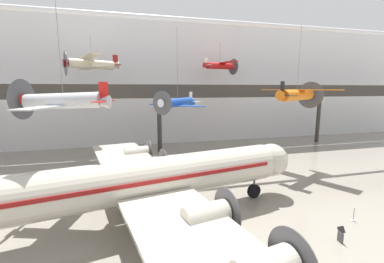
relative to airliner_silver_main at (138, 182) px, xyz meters
The scene contains 12 objects.
ground_plane 6.62m from the airliner_silver_main, 36.35° to the right, with size 260.00×260.00×0.00m, color gray.
hangar_back_wall 31.32m from the airliner_silver_main, 81.29° to the left, with size 140.00×3.00×22.71m.
mezzanine_walkway 22.45m from the airliner_silver_main, 77.80° to the left, with size 110.00×3.20×10.78m.
ceiling_truss_beam 19.43m from the airliner_silver_main, 68.97° to the left, with size 120.00×0.60×0.60m.
airliner_silver_main is the anchor object (origin of this frame).
suspended_plane_cream_biplane 24.70m from the airliner_silver_main, 102.89° to the left, with size 7.98×9.37×5.82m.
suspended_plane_orange_highwing 21.87m from the airliner_silver_main, 23.08° to the left, with size 8.12×9.20×9.92m.
suspended_plane_silver_racer 8.65m from the airliner_silver_main, 146.36° to the left, with size 7.59×8.97×9.84m.
suspended_plane_blue_trainer 15.29m from the airliner_silver_main, 66.47° to the left, with size 6.70×6.91×10.44m.
suspended_plane_red_highwing 29.81m from the airliner_silver_main, 56.97° to the left, with size 6.40×7.70×5.16m.
stanchion_barrier 16.89m from the airliner_silver_main, 13.12° to the right, with size 0.36×0.36×1.08m.
info_sign_pedestal 14.47m from the airliner_silver_main, 24.21° to the right, with size 0.20×0.78×1.24m.
Camera 1 is at (-5.32, -15.15, 10.19)m, focal length 24.00 mm.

